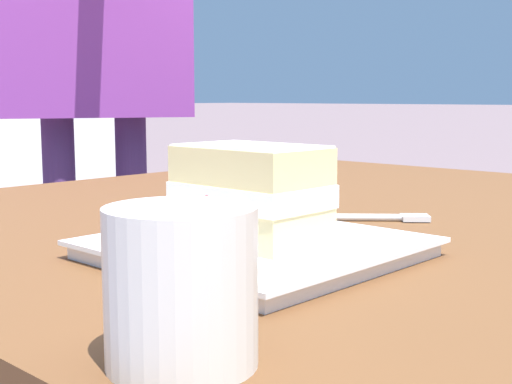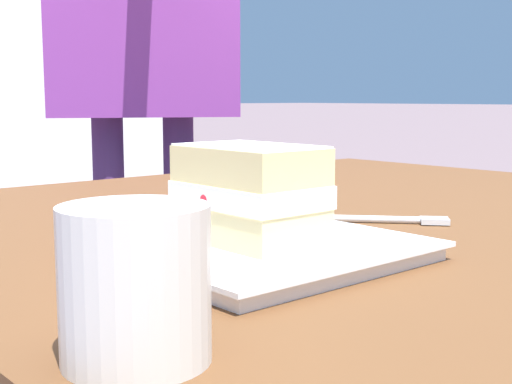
{
  "view_description": "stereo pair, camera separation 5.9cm",
  "coord_description": "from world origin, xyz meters",
  "px_view_note": "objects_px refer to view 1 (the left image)",
  "views": [
    {
      "loc": [
        -0.44,
        0.7,
        0.86
      ],
      "look_at": [
        -0.04,
        0.27,
        0.78
      ],
      "focal_mm": 48.97,
      "sensor_mm": 36.0,
      "label": 1
    },
    {
      "loc": [
        -0.48,
        0.66,
        0.86
      ],
      "look_at": [
        -0.04,
        0.27,
        0.78
      ],
      "focal_mm": 48.97,
      "sensor_mm": 36.0,
      "label": 2
    }
  ],
  "objects_px": {
    "cake_slice": "(251,194)",
    "diner_person": "(91,3)",
    "dessert_plate": "(256,248)",
    "patio_table": "(386,296)",
    "coffee_cup": "(181,284)",
    "dessert_fork": "(363,217)"
  },
  "relations": [
    {
      "from": "patio_table",
      "to": "coffee_cup",
      "type": "xyz_separation_m",
      "value": [
        -0.18,
        0.47,
        0.14
      ]
    },
    {
      "from": "dessert_fork",
      "to": "cake_slice",
      "type": "bearing_deg",
      "value": 99.76
    },
    {
      "from": "patio_table",
      "to": "diner_person",
      "type": "height_order",
      "value": "diner_person"
    },
    {
      "from": "patio_table",
      "to": "dessert_plate",
      "type": "height_order",
      "value": "dessert_plate"
    },
    {
      "from": "patio_table",
      "to": "diner_person",
      "type": "distance_m",
      "value": 1.09
    },
    {
      "from": "cake_slice",
      "to": "diner_person",
      "type": "relative_size",
      "value": 0.08
    },
    {
      "from": "diner_person",
      "to": "dessert_fork",
      "type": "bearing_deg",
      "value": 162.34
    },
    {
      "from": "cake_slice",
      "to": "patio_table",
      "type": "bearing_deg",
      "value": -81.18
    },
    {
      "from": "dessert_plate",
      "to": "dessert_fork",
      "type": "distance_m",
      "value": 0.21
    },
    {
      "from": "dessert_plate",
      "to": "cake_slice",
      "type": "distance_m",
      "value": 0.05
    },
    {
      "from": "coffee_cup",
      "to": "diner_person",
      "type": "distance_m",
      "value": 1.39
    },
    {
      "from": "patio_table",
      "to": "dessert_plate",
      "type": "xyz_separation_m",
      "value": [
        -0.04,
        0.27,
        0.11
      ]
    },
    {
      "from": "dessert_plate",
      "to": "diner_person",
      "type": "height_order",
      "value": "diner_person"
    },
    {
      "from": "dessert_fork",
      "to": "diner_person",
      "type": "distance_m",
      "value": 1.08
    },
    {
      "from": "diner_person",
      "to": "coffee_cup",
      "type": "bearing_deg",
      "value": 147.69
    },
    {
      "from": "cake_slice",
      "to": "coffee_cup",
      "type": "bearing_deg",
      "value": 124.68
    },
    {
      "from": "dessert_plate",
      "to": "diner_person",
      "type": "distance_m",
      "value": 1.18
    },
    {
      "from": "patio_table",
      "to": "diner_person",
      "type": "xyz_separation_m",
      "value": [
        0.97,
        -0.25,
        0.45
      ]
    },
    {
      "from": "dessert_plate",
      "to": "coffee_cup",
      "type": "xyz_separation_m",
      "value": [
        -0.14,
        0.2,
        0.03
      ]
    },
    {
      "from": "dessert_plate",
      "to": "diner_person",
      "type": "relative_size",
      "value": 0.15
    },
    {
      "from": "diner_person",
      "to": "cake_slice",
      "type": "bearing_deg",
      "value": 152.29
    },
    {
      "from": "cake_slice",
      "to": "coffee_cup",
      "type": "distance_m",
      "value": 0.23
    }
  ]
}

